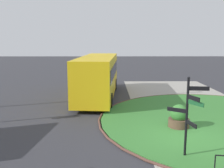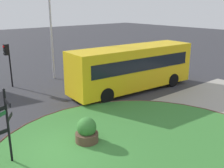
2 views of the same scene
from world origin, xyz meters
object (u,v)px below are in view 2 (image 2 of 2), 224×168
object	(u,v)px
bus_yellow	(133,67)
planter_near_signpost	(87,132)
traffic_light_far	(7,56)
lamppost_tall	(50,20)
signpost_directional	(6,122)

from	to	relation	value
bus_yellow	planter_near_signpost	size ratio (longest dim) A/B	7.89
planter_near_signpost	traffic_light_far	bearing A→B (deg)	87.20
bus_yellow	traffic_light_far	xyz separation A→B (m)	(-6.49, 6.38, 0.68)
lamppost_tall	planter_near_signpost	xyz separation A→B (m)	(-4.24, -10.86, -4.27)
signpost_directional	traffic_light_far	distance (m)	10.78
signpost_directional	planter_near_signpost	world-z (taller)	signpost_directional
traffic_light_far	lamppost_tall	size ratio (longest dim) A/B	0.36
planter_near_signpost	bus_yellow	bearing A→B (deg)	31.52
bus_yellow	lamppost_tall	bearing A→B (deg)	116.94
signpost_directional	bus_yellow	xyz separation A→B (m)	(10.21, 3.72, -0.07)
lamppost_tall	planter_near_signpost	world-z (taller)	lamppost_tall
signpost_directional	lamppost_tall	bearing A→B (deg)	54.09
bus_yellow	planter_near_signpost	world-z (taller)	bus_yellow
bus_yellow	traffic_light_far	size ratio (longest dim) A/B	3.01
signpost_directional	traffic_light_far	world-z (taller)	traffic_light_far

